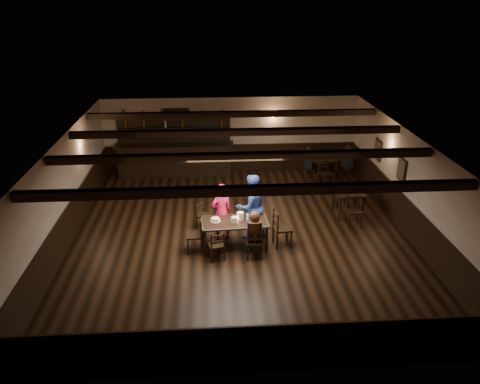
{
  "coord_description": "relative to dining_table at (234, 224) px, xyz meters",
  "views": [
    {
      "loc": [
        -0.76,
        -11.17,
        6.1
      ],
      "look_at": [
        0.0,
        0.2,
        1.19
      ],
      "focal_mm": 35.0,
      "sensor_mm": 36.0,
      "label": 1
    }
  ],
  "objects": [
    {
      "name": "chair_near_right",
      "position": [
        0.46,
        -0.59,
        -0.18
      ],
      "size": [
        0.4,
        0.38,
        0.85
      ],
      "color": "black",
      "rests_on": "ground"
    },
    {
      "name": "back_table_a",
      "position": [
        3.42,
        1.67,
        -0.03
      ],
      "size": [
        0.84,
        0.84,
        0.75
      ],
      "color": "black",
      "rests_on": "ground"
    },
    {
      "name": "plate_stack_a",
      "position": [
        -0.01,
        -0.05,
        0.15
      ],
      "size": [
        0.15,
        0.15,
        0.14
      ],
      "primitive_type": "cylinder",
      "color": "white",
      "rests_on": "dining_table"
    },
    {
      "name": "dining_table",
      "position": [
        0.0,
        0.0,
        0.0
      ],
      "size": [
        1.71,
        0.93,
        0.75
      ],
      "color": "black",
      "rests_on": "ground"
    },
    {
      "name": "bg_patron_right",
      "position": [
        4.14,
        4.42,
        0.2
      ],
      "size": [
        0.35,
        0.45,
        0.82
      ],
      "color": "black",
      "rests_on": "ground"
    },
    {
      "name": "woman_pink",
      "position": [
        -0.31,
        0.47,
        0.11
      ],
      "size": [
        0.68,
        0.58,
        1.58
      ],
      "primitive_type": "imported",
      "rotation": [
        0.0,
        0.0,
        3.57
      ],
      "color": "#EF2080",
      "rests_on": "ground"
    },
    {
      "name": "bar_counter",
      "position": [
        -1.82,
        5.36,
        0.05
      ],
      "size": [
        4.15,
        0.7,
        2.2
      ],
      "color": "black",
      "rests_on": "ground"
    },
    {
      "name": "tea_light",
      "position": [
        0.05,
        0.06,
        0.1
      ],
      "size": [
        0.05,
        0.05,
        0.06
      ],
      "color": "#A5A8AD",
      "rests_on": "dining_table"
    },
    {
      "name": "bg_patron_left",
      "position": [
        2.81,
        4.51,
        0.16
      ],
      "size": [
        0.25,
        0.38,
        0.74
      ],
      "color": "black",
      "rests_on": "ground"
    },
    {
      "name": "salt_shaker",
      "position": [
        0.32,
        -0.09,
        0.12
      ],
      "size": [
        0.04,
        0.04,
        0.1
      ],
      "primitive_type": "cylinder",
      "color": "silver",
      "rests_on": "dining_table"
    },
    {
      "name": "back_table_b",
      "position": [
        3.29,
        4.61,
        -0.02
      ],
      "size": [
        1.14,
        1.14,
        0.75
      ],
      "color": "black",
      "rests_on": "ground"
    },
    {
      "name": "man_blue",
      "position": [
        0.47,
        0.54,
        0.21
      ],
      "size": [
        1.06,
        0.96,
        1.78
      ],
      "primitive_type": "imported",
      "rotation": [
        0.0,
        0.0,
        3.54
      ],
      "color": "navy",
      "rests_on": "ground"
    },
    {
      "name": "ground",
      "position": [
        0.19,
        0.64,
        -0.68
      ],
      "size": [
        10.0,
        10.0,
        0.0
      ],
      "primitive_type": "plane",
      "color": "black",
      "rests_on": "ground"
    },
    {
      "name": "menu_blue",
      "position": [
        0.5,
        0.2,
        0.08
      ],
      "size": [
        0.35,
        0.33,
        0.0
      ],
      "primitive_type": "cube",
      "rotation": [
        0.0,
        0.0,
        -0.58
      ],
      "color": "#0E2149",
      "rests_on": "dining_table"
    },
    {
      "name": "seated_person",
      "position": [
        0.46,
        -0.54,
        0.16
      ],
      "size": [
        0.34,
        0.51,
        0.83
      ],
      "color": "black",
      "rests_on": "ground"
    },
    {
      "name": "chair_near_left",
      "position": [
        -0.46,
        -0.61,
        -0.21
      ],
      "size": [
        0.45,
        0.44,
        0.8
      ],
      "color": "black",
      "rests_on": "ground"
    },
    {
      "name": "pepper_shaker",
      "position": [
        0.46,
        -0.05,
        0.13
      ],
      "size": [
        0.04,
        0.04,
        0.1
      ],
      "primitive_type": "cylinder",
      "color": "#A5A8AD",
      "rests_on": "dining_table"
    },
    {
      "name": "drink_glass",
      "position": [
        0.34,
        0.13,
        0.13
      ],
      "size": [
        0.07,
        0.07,
        0.12
      ],
      "primitive_type": "cylinder",
      "color": "silver",
      "rests_on": "dining_table"
    },
    {
      "name": "menu_red",
      "position": [
        0.54,
        -0.08,
        0.08
      ],
      "size": [
        0.28,
        0.2,
        0.0
      ],
      "primitive_type": "cube",
      "rotation": [
        0.0,
        0.0,
        -0.05
      ],
      "color": "maroon",
      "rests_on": "dining_table"
    },
    {
      "name": "chair_end_right",
      "position": [
        1.15,
        0.02,
        -0.1
      ],
      "size": [
        0.49,
        0.51,
        0.99
      ],
      "color": "black",
      "rests_on": "ground"
    },
    {
      "name": "chair_end_left",
      "position": [
        -0.94,
        -0.12,
        -0.14
      ],
      "size": [
        0.43,
        0.45,
        0.92
      ],
      "color": "black",
      "rests_on": "ground"
    },
    {
      "name": "plate_stack_b",
      "position": [
        0.15,
        0.08,
        0.18
      ],
      "size": [
        0.17,
        0.17,
        0.2
      ],
      "primitive_type": "cylinder",
      "color": "white",
      "rests_on": "dining_table"
    },
    {
      "name": "room_shell",
      "position": [
        0.2,
        0.68,
        1.07
      ],
      "size": [
        9.02,
        10.02,
        2.71
      ],
      "color": "beige",
      "rests_on": "ground"
    },
    {
      "name": "cake",
      "position": [
        -0.48,
        0.04,
        0.11
      ],
      "size": [
        0.26,
        0.26,
        0.09
      ],
      "color": "white",
      "rests_on": "dining_table"
    },
    {
      "name": "chair_far_pushed",
      "position": [
        -0.82,
        1.13,
        -0.22
      ],
      "size": [
        0.51,
        0.51,
        0.79
      ],
      "color": "black",
      "rests_on": "ground"
    }
  ]
}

